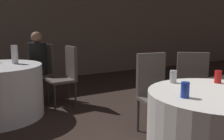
% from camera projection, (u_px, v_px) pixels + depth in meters
% --- Properties ---
extents(wall_back, '(16.00, 0.06, 2.80)m').
position_uv_depth(wall_back, '(55.00, 21.00, 6.09)').
color(wall_back, gray).
rests_on(wall_back, ground_plane).
extents(table_near, '(1.14, 1.14, 0.75)m').
position_uv_depth(table_near, '(214.00, 135.00, 2.13)').
color(table_near, white).
rests_on(table_near, ground_plane).
extents(chair_near_north, '(0.45, 0.46, 0.97)m').
position_uv_depth(chair_near_north, '(154.00, 87.00, 3.01)').
color(chair_near_north, '#59514C').
rests_on(chair_near_north, ground_plane).
extents(chair_near_northeast, '(0.56, 0.56, 0.97)m').
position_uv_depth(chair_near_northeast, '(193.00, 86.00, 3.07)').
color(chair_near_northeast, '#59514C').
rests_on(chair_near_northeast, ground_plane).
extents(chair_far_east, '(0.42, 0.41, 0.97)m').
position_uv_depth(chair_far_east, '(67.00, 71.00, 4.04)').
color(chair_far_east, '#59514C').
rests_on(chair_far_east, ground_plane).
extents(chair_far_northeast, '(0.56, 0.56, 0.97)m').
position_uv_depth(chair_far_northeast, '(41.00, 67.00, 4.47)').
color(chair_far_northeast, '#59514C').
rests_on(chair_far_northeast, ground_plane).
extents(person_black_shirt, '(0.45, 0.44, 1.20)m').
position_uv_depth(person_black_shirt, '(35.00, 67.00, 4.30)').
color(person_black_shirt, '#282828').
rests_on(person_black_shirt, ground_plane).
extents(soda_can_red, '(0.07, 0.07, 0.12)m').
position_uv_depth(soda_can_red, '(218.00, 77.00, 2.40)').
color(soda_can_red, red).
rests_on(soda_can_red, table_near).
extents(soda_can_silver, '(0.07, 0.07, 0.12)m').
position_uv_depth(soda_can_silver, '(173.00, 77.00, 2.40)').
color(soda_can_silver, silver).
rests_on(soda_can_silver, table_near).
extents(soda_can_blue, '(0.07, 0.07, 0.12)m').
position_uv_depth(soda_can_blue, '(185.00, 90.00, 1.91)').
color(soda_can_blue, '#1E38A5').
rests_on(soda_can_blue, table_near).
extents(bottle_far, '(0.09, 0.09, 0.27)m').
position_uv_depth(bottle_far, '(15.00, 55.00, 3.61)').
color(bottle_far, white).
rests_on(bottle_far, table_far).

